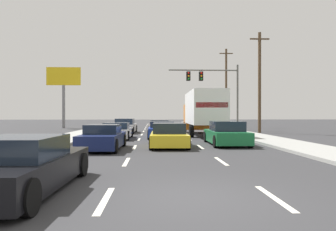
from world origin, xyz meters
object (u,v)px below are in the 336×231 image
car_white (117,131)px  car_navy (103,138)px  car_tan (159,127)px  car_blue (162,130)px  traffic_signal_mast (209,82)px  utility_pole_far (226,87)px  car_yellow (169,136)px  utility_pole_mid (260,81)px  car_green (226,134)px  car_black (23,167)px  box_truck (203,110)px  car_silver (125,126)px  roadside_billboard (64,85)px

car_white → car_navy: car_navy is taller
car_tan → car_blue: car_blue is taller
traffic_signal_mast → utility_pole_far: utility_pole_far is taller
car_white → car_yellow: size_ratio=0.98×
car_blue → utility_pole_far: (9.16, 19.14, 4.82)m
utility_pole_mid → traffic_signal_mast: bearing=128.1°
car_white → traffic_signal_mast: size_ratio=0.59×
car_white → car_green: 8.01m
car_black → traffic_signal_mast: size_ratio=0.61×
utility_pole_mid → box_truck: bearing=-152.1°
utility_pole_mid → utility_pole_far: 13.33m
car_black → traffic_signal_mast: (8.82, 26.25, 4.59)m
car_blue → car_yellow: (0.21, -6.07, 0.03)m
car_yellow → utility_pole_far: bearing=70.5°
box_truck → car_green: size_ratio=2.05×
car_black → car_silver: bearing=89.2°
car_green → roadside_billboard: roadside_billboard is taller
box_truck → roadside_billboard: roadside_billboard is taller
car_white → utility_pole_mid: bearing=28.1°
car_blue → traffic_signal_mast: traffic_signal_mast is taller
car_white → car_blue: bearing=12.8°
car_silver → car_white: (0.04, -6.88, -0.07)m
car_green → utility_pole_mid: bearing=62.9°
box_truck → utility_pole_far: 17.67m
car_silver → utility_pole_mid: bearing=-1.6°
car_yellow → car_green: size_ratio=1.00×
car_white → car_navy: (0.09, -6.68, 0.04)m
car_black → traffic_signal_mast: 28.07m
traffic_signal_mast → car_green: bearing=-96.9°
traffic_signal_mast → car_white: bearing=-126.8°
car_yellow → roadside_billboard: size_ratio=0.60×
car_navy → car_green: (6.47, 2.09, 0.03)m
car_navy → box_truck: (6.42, 10.16, 1.45)m
utility_pole_far → roadside_billboard: 20.92m
car_silver → roadside_billboard: (-8.44, 10.40, 4.76)m
car_navy → car_blue: 7.98m
car_green → traffic_signal_mast: traffic_signal_mast is taller
car_navy → car_blue: bearing=67.7°
car_tan → box_truck: 5.64m
car_white → car_black: car_black is taller
car_blue → roadside_billboard: roadside_billboard is taller
car_navy → car_black: size_ratio=0.91×
car_tan → traffic_signal_mast: bearing=33.8°
car_tan → box_truck: (3.43, -4.23, 1.46)m
car_black → car_blue: bearing=77.5°
car_blue → box_truck: size_ratio=0.45×
traffic_signal_mast → car_yellow: bearing=-107.2°
car_white → roadside_billboard: bearing=116.2°
box_truck → car_green: box_truck is taller
car_white → box_truck: bearing=28.2°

